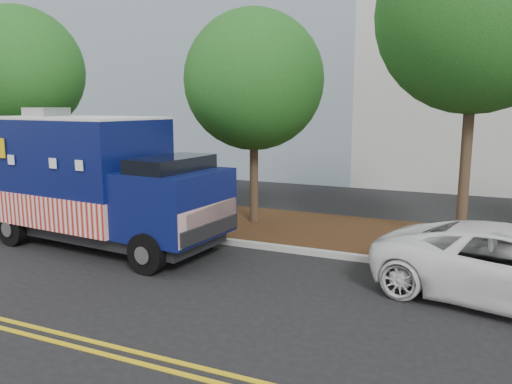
% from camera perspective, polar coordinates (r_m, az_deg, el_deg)
% --- Properties ---
extents(ground, '(120.00, 120.00, 0.00)m').
position_cam_1_polar(ground, '(12.96, -10.98, -6.83)').
color(ground, black).
rests_on(ground, ground).
extents(curb, '(120.00, 0.18, 0.15)m').
position_cam_1_polar(curb, '(14.06, -7.71, -5.09)').
color(curb, '#9E9E99').
rests_on(curb, ground).
extents(mulch_strip, '(120.00, 4.00, 0.15)m').
position_cam_1_polar(mulch_strip, '(15.82, -3.70, -3.32)').
color(mulch_strip, black).
rests_on(mulch_strip, ground).
extents(centerline_near, '(120.00, 0.10, 0.01)m').
position_cam_1_polar(centerline_near, '(9.88, -26.32, -13.08)').
color(centerline_near, gold).
rests_on(centerline_near, ground).
extents(tree_a, '(4.47, 4.47, 7.10)m').
position_cam_1_polar(tree_a, '(19.81, -25.46, 12.34)').
color(tree_a, '#38281C').
rests_on(tree_a, ground).
extents(tree_b, '(4.12, 4.12, 6.47)m').
position_cam_1_polar(tree_b, '(15.05, -0.24, 12.63)').
color(tree_b, '#38281C').
rests_on(tree_b, ground).
extents(tree_c, '(4.66, 4.66, 8.12)m').
position_cam_1_polar(tree_c, '(13.36, 23.87, 18.10)').
color(tree_c, '#38281C').
rests_on(tree_c, ground).
extents(sign_post, '(0.06, 0.06, 2.40)m').
position_cam_1_polar(sign_post, '(15.55, -13.81, 0.41)').
color(sign_post, '#473828').
rests_on(sign_post, ground).
extents(food_truck, '(7.08, 3.18, 3.62)m').
position_cam_1_polar(food_truck, '(13.82, -18.20, 0.88)').
color(food_truck, black).
rests_on(food_truck, ground).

